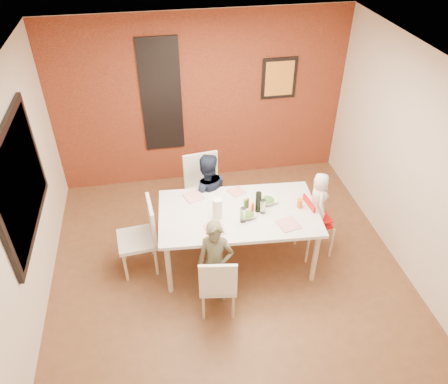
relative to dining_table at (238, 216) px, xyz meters
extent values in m
plane|color=brown|center=(-0.16, -0.17, -0.75)|extent=(4.50, 4.50, 0.00)
cube|color=white|center=(-0.16, -0.17, 1.95)|extent=(4.50, 4.50, 0.02)
cube|color=beige|center=(-0.16, 2.08, 0.60)|extent=(4.50, 0.02, 2.70)
cube|color=beige|center=(-0.16, -2.42, 0.60)|extent=(4.50, 0.02, 2.70)
cube|color=beige|center=(-2.41, -0.17, 0.60)|extent=(0.02, 4.50, 2.70)
cube|color=beige|center=(2.09, -0.17, 0.60)|extent=(0.02, 4.50, 2.70)
cube|color=maroon|center=(-0.16, 2.06, 0.60)|extent=(4.50, 0.02, 2.70)
cube|color=black|center=(-2.38, 0.03, 0.80)|extent=(0.05, 1.70, 1.30)
cube|color=black|center=(-2.37, 0.03, 0.80)|extent=(0.02, 1.55, 1.15)
cube|color=silver|center=(-0.76, 2.04, 0.75)|extent=(0.55, 0.03, 1.70)
cube|color=black|center=(-0.76, 2.04, 0.75)|extent=(0.60, 0.03, 1.76)
cube|color=black|center=(1.04, 2.04, 0.90)|extent=(0.54, 0.03, 0.64)
cube|color=gold|center=(1.04, 2.02, 0.90)|extent=(0.44, 0.01, 0.54)
cube|color=silver|center=(0.00, 0.00, 0.05)|extent=(2.04, 1.23, 0.04)
cylinder|color=#CAB196|center=(-0.93, -0.39, -0.36)|extent=(0.07, 0.07, 0.77)
cylinder|color=#CAB196|center=(-0.86, 0.52, -0.36)|extent=(0.07, 0.07, 0.77)
cylinder|color=#CAB196|center=(0.86, -0.52, -0.36)|extent=(0.07, 0.07, 0.77)
cylinder|color=#CAB196|center=(0.93, 0.39, -0.36)|extent=(0.07, 0.07, 0.77)
cube|color=white|center=(-0.39, -0.73, -0.32)|extent=(0.47, 0.47, 0.05)
cube|color=white|center=(-0.42, -0.92, -0.08)|extent=(0.42, 0.10, 0.47)
cylinder|color=tan|center=(-0.19, -0.59, -0.54)|extent=(0.03, 0.03, 0.41)
cylinder|color=tan|center=(-0.24, -0.93, -0.54)|extent=(0.03, 0.03, 0.41)
cylinder|color=tan|center=(-0.53, -0.54, -0.54)|extent=(0.03, 0.03, 0.41)
cylinder|color=tan|center=(-0.58, -0.88, -0.54)|extent=(0.03, 0.03, 0.41)
cube|color=silver|center=(-0.30, 0.82, -0.24)|extent=(0.55, 0.55, 0.06)
cube|color=silver|center=(-0.33, 1.04, 0.04)|extent=(0.49, 0.10, 0.56)
cylinder|color=#CCB197|center=(-0.48, 0.59, -0.50)|extent=(0.04, 0.04, 0.48)
cylinder|color=#CCB197|center=(-0.53, 0.99, -0.50)|extent=(0.04, 0.04, 0.48)
cylinder|color=#CCB197|center=(-0.08, 0.64, -0.50)|extent=(0.04, 0.04, 0.48)
cylinder|color=#CCB197|center=(-0.13, 1.04, -0.50)|extent=(0.04, 0.04, 0.48)
cube|color=silver|center=(-1.28, 0.09, -0.27)|extent=(0.51, 0.51, 0.05)
cube|color=silver|center=(-1.07, 0.11, 0.00)|extent=(0.09, 0.47, 0.53)
cylinder|color=#C5B392|center=(-1.49, 0.26, -0.52)|extent=(0.04, 0.04, 0.46)
cylinder|color=#C5B392|center=(-1.11, 0.30, -0.52)|extent=(0.04, 0.04, 0.46)
cylinder|color=#C5B392|center=(-1.45, -0.12, -0.52)|extent=(0.04, 0.04, 0.46)
cylinder|color=#C5B392|center=(-1.07, -0.08, -0.52)|extent=(0.04, 0.04, 0.46)
cube|color=#C30A09|center=(1.04, -0.02, -0.24)|extent=(0.35, 0.35, 0.05)
cube|color=#C30A09|center=(0.89, -0.04, -0.03)|extent=(0.07, 0.31, 0.37)
cube|color=#C30A09|center=(1.04, -0.02, -0.15)|extent=(0.35, 0.35, 0.02)
cylinder|color=beige|center=(1.23, -0.17, -0.50)|extent=(0.03, 0.03, 0.48)
cylinder|color=beige|center=(0.89, -0.22, -0.50)|extent=(0.03, 0.03, 0.48)
cylinder|color=beige|center=(1.19, 0.17, -0.50)|extent=(0.03, 0.03, 0.48)
cylinder|color=beige|center=(0.84, 0.13, -0.50)|extent=(0.03, 0.03, 0.48)
imported|color=brown|center=(-0.39, -0.57, -0.17)|extent=(0.48, 0.38, 1.15)
imported|color=black|center=(-0.30, 0.66, -0.12)|extent=(0.62, 0.49, 1.26)
imported|color=silver|center=(1.02, -0.02, 0.15)|extent=(0.29, 0.39, 0.73)
cube|color=white|center=(-0.34, -0.27, 0.08)|extent=(0.26, 0.26, 0.01)
cube|color=white|center=(0.06, 0.41, 0.08)|extent=(0.25, 0.25, 0.01)
cube|color=white|center=(0.54, -0.34, 0.08)|extent=(0.28, 0.28, 0.01)
cube|color=white|center=(-0.51, 0.40, 0.08)|extent=(0.29, 0.29, 0.01)
imported|color=silver|center=(0.09, -0.11, 0.10)|extent=(0.22, 0.22, 0.05)
imported|color=white|center=(0.41, 0.12, 0.10)|extent=(0.27, 0.27, 0.05)
cylinder|color=black|center=(0.24, -0.02, 0.21)|extent=(0.07, 0.07, 0.28)
cylinder|color=white|center=(0.01, -0.19, 0.17)|extent=(0.07, 0.07, 0.20)
cylinder|color=white|center=(0.29, -0.07, 0.17)|extent=(0.07, 0.07, 0.19)
cylinder|color=white|center=(-0.27, -0.05, 0.21)|extent=(0.12, 0.12, 0.27)
cylinder|color=red|center=(0.16, -0.05, 0.15)|extent=(0.04, 0.04, 0.15)
cylinder|color=#377727|center=(0.09, 0.04, 0.15)|extent=(0.04, 0.04, 0.15)
cylinder|color=brown|center=(0.12, 0.05, 0.15)|extent=(0.04, 0.04, 0.15)
cylinder|color=#D16417|center=(0.77, -0.05, 0.13)|extent=(0.07, 0.07, 0.12)
camera|label=1|loc=(-0.92, -4.07, 3.49)|focal=35.00mm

